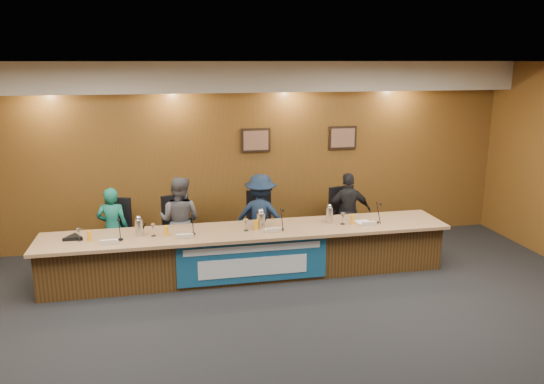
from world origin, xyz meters
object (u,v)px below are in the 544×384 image
(panelist_c, at_px, (261,216))
(carafe_left, at_px, (139,228))
(office_chair_b, at_px, (180,233))
(speakerphone, at_px, (74,238))
(banner, at_px, (253,261))
(panelist_b, at_px, (180,221))
(office_chair_c, at_px, (260,228))
(carafe_mid, at_px, (261,220))
(office_chair_a, at_px, (114,237))
(panelist_d, at_px, (348,212))
(carafe_right, at_px, (329,215))
(panelist_a, at_px, (113,228))
(dais_body, at_px, (249,253))
(office_chair_d, at_px, (346,222))

(panelist_c, distance_m, carafe_left, 2.07)
(office_chair_b, xyz_separation_m, speakerphone, (-1.51, -0.81, 0.30))
(banner, height_order, panelist_b, panelist_b)
(panelist_c, relative_size, office_chair_c, 2.96)
(office_chair_b, xyz_separation_m, carafe_mid, (1.19, -0.82, 0.39))
(office_chair_a, xyz_separation_m, speakerphone, (-0.47, -0.81, 0.30))
(panelist_d, height_order, office_chair_c, panelist_d)
(office_chair_a, bearing_deg, banner, -10.70)
(office_chair_c, xyz_separation_m, carafe_mid, (-0.13, -0.82, 0.39))
(office_chair_a, bearing_deg, carafe_mid, 0.37)
(office_chair_b, distance_m, carafe_right, 2.44)
(banner, relative_size, panelist_a, 1.67)
(panelist_d, bearing_deg, office_chair_c, -1.65)
(dais_body, height_order, panelist_d, panelist_d)
(panelist_c, relative_size, office_chair_d, 2.96)
(office_chair_d, bearing_deg, carafe_right, -138.89)
(panelist_d, height_order, speakerphone, panelist_d)
(panelist_b, bearing_deg, carafe_right, -172.10)
(panelist_b, bearing_deg, dais_body, 168.77)
(panelist_b, height_order, office_chair_a, panelist_b)
(panelist_d, height_order, carafe_left, panelist_d)
(panelist_c, relative_size, carafe_left, 5.81)
(banner, bearing_deg, carafe_right, 19.22)
(banner, bearing_deg, panelist_d, 31.57)
(panelist_a, bearing_deg, carafe_left, 128.67)
(panelist_d, distance_m, carafe_left, 3.53)
(speakerphone, bearing_deg, office_chair_b, 28.07)
(panelist_c, bearing_deg, office_chair_a, 19.06)
(panelist_a, distance_m, speakerphone, 0.86)
(office_chair_a, height_order, office_chair_c, same)
(office_chair_d, distance_m, carafe_mid, 1.88)
(office_chair_b, bearing_deg, office_chair_d, -22.18)
(dais_body, height_order, panelist_c, panelist_c)
(office_chair_d, height_order, carafe_right, carafe_right)
(carafe_right, bearing_deg, panelist_c, 144.44)
(panelist_a, distance_m, office_chair_c, 2.37)
(office_chair_a, distance_m, office_chair_b, 1.04)
(dais_body, height_order, office_chair_a, dais_body)
(dais_body, distance_m, panelist_d, 2.01)
(panelist_d, distance_m, carafe_mid, 1.81)
(office_chair_c, height_order, carafe_left, carafe_left)
(dais_body, xyz_separation_m, office_chair_d, (1.85, 0.82, 0.13))
(panelist_a, height_order, carafe_left, panelist_a)
(office_chair_b, height_order, carafe_mid, carafe_mid)
(panelist_c, bearing_deg, carafe_left, 42.81)
(carafe_right, height_order, speakerphone, carafe_right)
(dais_body, bearing_deg, carafe_right, 1.47)
(panelist_b, height_order, carafe_left, panelist_b)
(banner, relative_size, carafe_mid, 9.52)
(banner, distance_m, panelist_a, 2.35)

